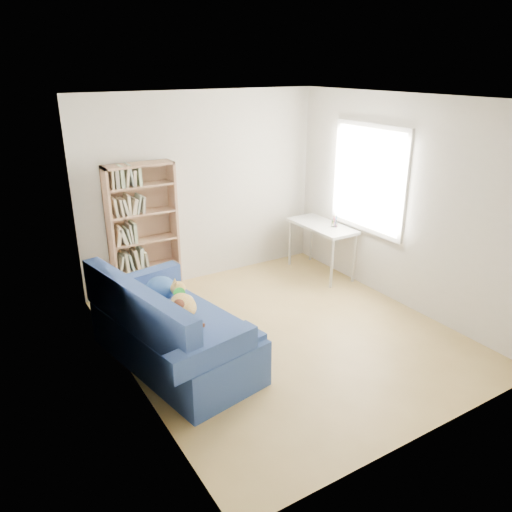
{
  "coord_description": "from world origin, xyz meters",
  "views": [
    {
      "loc": [
        -2.9,
        -4.13,
        2.92
      ],
      "look_at": [
        -0.12,
        0.41,
        0.85
      ],
      "focal_mm": 35.0,
      "sensor_mm": 36.0,
      "label": 1
    }
  ],
  "objects_px": {
    "sofa": "(170,331)",
    "bookshelf": "(144,237)",
    "pen_cup": "(335,222)",
    "desk": "(322,230)"
  },
  "relations": [
    {
      "from": "sofa",
      "to": "pen_cup",
      "type": "relative_size",
      "value": 12.5
    },
    {
      "from": "sofa",
      "to": "bookshelf",
      "type": "relative_size",
      "value": 1.18
    },
    {
      "from": "bookshelf",
      "to": "pen_cup",
      "type": "xyz_separation_m",
      "value": [
        2.52,
        -0.81,
        -0.0
      ]
    },
    {
      "from": "sofa",
      "to": "bookshelf",
      "type": "bearing_deg",
      "value": 67.33
    },
    {
      "from": "sofa",
      "to": "pen_cup",
      "type": "distance_m",
      "value": 3.06
    },
    {
      "from": "sofa",
      "to": "pen_cup",
      "type": "height_order",
      "value": "sofa"
    },
    {
      "from": "desk",
      "to": "pen_cup",
      "type": "xyz_separation_m",
      "value": [
        0.09,
        -0.16,
        0.15
      ]
    },
    {
      "from": "desk",
      "to": "pen_cup",
      "type": "relative_size",
      "value": 6.55
    },
    {
      "from": "bookshelf",
      "to": "pen_cup",
      "type": "relative_size",
      "value": 10.56
    },
    {
      "from": "sofa",
      "to": "pen_cup",
      "type": "bearing_deg",
      "value": 6.87
    }
  ]
}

